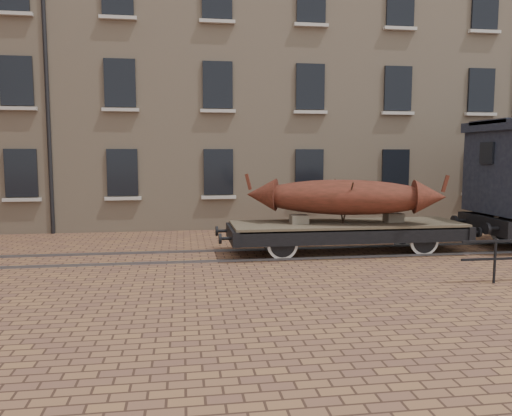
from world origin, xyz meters
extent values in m
plane|color=brown|center=(0.00, 0.00, 0.00)|extent=(90.00, 90.00, 0.00)
cube|color=tan|center=(3.00, 10.00, 7.00)|extent=(40.00, 10.00, 14.00)
cube|color=black|center=(-9.50, 4.96, 2.20)|extent=(1.10, 0.12, 1.70)
cube|color=#B5AFA5|center=(-9.50, 4.90, 1.25)|extent=(1.30, 0.18, 0.12)
cube|color=black|center=(-6.00, 4.96, 2.20)|extent=(1.10, 0.12, 1.70)
cube|color=#B5AFA5|center=(-6.00, 4.90, 1.25)|extent=(1.30, 0.18, 0.12)
cube|color=black|center=(-2.50, 4.96, 2.20)|extent=(1.10, 0.12, 1.70)
cube|color=#B5AFA5|center=(-2.50, 4.90, 1.25)|extent=(1.30, 0.18, 0.12)
cube|color=black|center=(1.00, 4.96, 2.20)|extent=(1.10, 0.12, 1.70)
cube|color=#B5AFA5|center=(1.00, 4.90, 1.25)|extent=(1.30, 0.18, 0.12)
cube|color=black|center=(4.50, 4.96, 2.20)|extent=(1.10, 0.12, 1.70)
cube|color=#B5AFA5|center=(4.50, 4.90, 1.25)|extent=(1.30, 0.18, 0.12)
cube|color=black|center=(8.00, 4.96, 2.20)|extent=(1.10, 0.12, 1.70)
cube|color=#B5AFA5|center=(8.00, 4.90, 1.25)|extent=(1.30, 0.18, 0.12)
cube|color=black|center=(-9.50, 4.96, 5.40)|extent=(1.10, 0.12, 1.70)
cube|color=#B5AFA5|center=(-9.50, 4.90, 4.45)|extent=(1.30, 0.18, 0.12)
cube|color=black|center=(-6.00, 4.96, 5.40)|extent=(1.10, 0.12, 1.70)
cube|color=#B5AFA5|center=(-6.00, 4.90, 4.45)|extent=(1.30, 0.18, 0.12)
cube|color=black|center=(-2.50, 4.96, 5.40)|extent=(1.10, 0.12, 1.70)
cube|color=#B5AFA5|center=(-2.50, 4.90, 4.45)|extent=(1.30, 0.18, 0.12)
cube|color=black|center=(1.00, 4.96, 5.40)|extent=(1.10, 0.12, 1.70)
cube|color=#B5AFA5|center=(1.00, 4.90, 4.45)|extent=(1.30, 0.18, 0.12)
cube|color=black|center=(4.50, 4.96, 5.40)|extent=(1.10, 0.12, 1.70)
cube|color=#B5AFA5|center=(4.50, 4.90, 4.45)|extent=(1.30, 0.18, 0.12)
cube|color=black|center=(8.00, 4.96, 5.40)|extent=(1.10, 0.12, 1.70)
cube|color=#B5AFA5|center=(8.00, 4.90, 4.45)|extent=(1.30, 0.18, 0.12)
cube|color=#B5AFA5|center=(-9.50, 4.90, 7.65)|extent=(1.30, 0.18, 0.12)
cube|color=#B5AFA5|center=(-6.00, 4.90, 7.65)|extent=(1.30, 0.18, 0.12)
cube|color=#B5AFA5|center=(-2.50, 4.90, 7.65)|extent=(1.30, 0.18, 0.12)
cube|color=#B5AFA5|center=(1.00, 4.90, 7.65)|extent=(1.30, 0.18, 0.12)
cube|color=black|center=(4.50, 4.96, 8.60)|extent=(1.10, 0.12, 1.70)
cube|color=#B5AFA5|center=(4.50, 4.90, 7.65)|extent=(1.30, 0.18, 0.12)
cube|color=black|center=(8.00, 4.96, 8.60)|extent=(1.10, 0.12, 1.70)
cube|color=#B5AFA5|center=(8.00, 4.90, 7.65)|extent=(1.30, 0.18, 0.12)
cylinder|color=black|center=(-8.50, 4.95, 7.00)|extent=(0.14, 0.14, 14.00)
cube|color=#59595E|center=(0.00, -0.72, 0.03)|extent=(30.00, 0.08, 0.06)
cube|color=#59595E|center=(0.00, 0.72, 0.03)|extent=(30.00, 0.08, 0.06)
cylinder|color=black|center=(3.00, -3.80, 0.50)|extent=(0.06, 0.06, 1.00)
cube|color=brown|center=(0.86, 0.00, 0.83)|extent=(6.65, 1.95, 0.11)
cube|color=black|center=(0.86, -0.90, 0.62)|extent=(6.65, 0.14, 0.40)
cube|color=black|center=(0.86, 0.90, 0.62)|extent=(6.65, 0.14, 0.40)
cube|color=black|center=(-2.46, 0.00, 0.62)|extent=(0.20, 2.04, 0.40)
cylinder|color=black|center=(-2.71, -0.67, 0.62)|extent=(0.31, 0.09, 0.09)
cylinder|color=black|center=(-2.86, -0.67, 0.62)|extent=(0.07, 0.28, 0.28)
cylinder|color=black|center=(-2.71, 0.67, 0.62)|extent=(0.31, 0.09, 0.09)
cylinder|color=black|center=(-2.86, 0.67, 0.62)|extent=(0.07, 0.28, 0.28)
cube|color=black|center=(4.19, 0.00, 0.62)|extent=(0.20, 2.04, 0.40)
cylinder|color=black|center=(4.44, -0.67, 0.62)|extent=(0.31, 0.09, 0.09)
cylinder|color=black|center=(4.59, -0.67, 0.62)|extent=(0.07, 0.28, 0.28)
cylinder|color=black|center=(4.44, 0.67, 0.62)|extent=(0.31, 0.09, 0.09)
cylinder|color=black|center=(4.59, 0.67, 0.62)|extent=(0.07, 0.28, 0.28)
cylinder|color=black|center=(-1.18, 0.00, 0.43)|extent=(0.09, 1.69, 0.09)
cylinder|color=white|center=(-1.18, -0.72, 0.43)|extent=(0.85, 0.06, 0.85)
cylinder|color=black|center=(-1.18, -0.72, 0.43)|extent=(0.70, 0.09, 0.70)
cube|color=black|center=(-1.18, -0.83, 0.64)|extent=(0.80, 0.07, 0.09)
cylinder|color=white|center=(-1.18, 0.72, 0.43)|extent=(0.85, 0.06, 0.85)
cylinder|color=black|center=(-1.18, 0.72, 0.43)|extent=(0.70, 0.09, 0.70)
cube|color=black|center=(-1.18, 0.83, 0.64)|extent=(0.80, 0.07, 0.09)
cylinder|color=black|center=(2.90, 0.00, 0.43)|extent=(0.09, 1.69, 0.09)
cylinder|color=white|center=(2.90, -0.72, 0.43)|extent=(0.85, 0.06, 0.85)
cylinder|color=black|center=(2.90, -0.72, 0.43)|extent=(0.70, 0.09, 0.70)
cube|color=black|center=(2.90, -0.83, 0.64)|extent=(0.80, 0.07, 0.09)
cylinder|color=white|center=(2.90, 0.72, 0.43)|extent=(0.85, 0.06, 0.85)
cylinder|color=black|center=(2.90, 0.72, 0.43)|extent=(0.70, 0.09, 0.70)
cube|color=black|center=(2.90, 0.83, 0.64)|extent=(0.80, 0.07, 0.09)
cube|color=black|center=(0.86, 0.00, 0.49)|extent=(3.55, 0.05, 0.05)
cube|color=#776753|center=(-0.56, 0.00, 1.01)|extent=(0.49, 0.44, 0.25)
cube|color=#776753|center=(2.28, 0.00, 1.01)|extent=(0.49, 0.44, 0.25)
ellipsoid|color=maroon|center=(0.75, 0.00, 1.63)|extent=(5.28, 3.04, 1.01)
cone|color=maroon|center=(-1.53, 0.74, 1.67)|extent=(1.12, 1.18, 0.96)
cube|color=maroon|center=(-1.90, 0.86, 2.05)|extent=(0.22, 0.16, 0.49)
cone|color=maroon|center=(3.02, -0.74, 1.67)|extent=(1.12, 1.18, 0.96)
cube|color=maroon|center=(3.39, -0.86, 2.05)|extent=(0.22, 0.16, 0.49)
cylinder|color=#332419|center=(0.75, -0.41, 1.50)|extent=(0.04, 0.86, 1.24)
cylinder|color=#332419|center=(0.75, 0.41, 1.50)|extent=(0.04, 0.86, 1.24)
cube|color=black|center=(5.19, 0.00, 0.75)|extent=(0.24, 2.58, 0.48)
cylinder|color=black|center=(4.70, -0.86, 0.75)|extent=(0.09, 0.34, 0.34)
cylinder|color=black|center=(4.70, 0.86, 0.75)|extent=(0.09, 0.34, 0.34)
cylinder|color=white|center=(6.37, 0.72, 0.52)|extent=(1.03, 0.08, 1.03)
cylinder|color=black|center=(6.37, 0.72, 0.52)|extent=(0.84, 0.11, 0.84)
cube|color=black|center=(5.17, 0.00, 2.90)|extent=(0.09, 0.64, 0.64)
camera|label=1|loc=(-3.82, -13.77, 2.86)|focal=35.00mm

